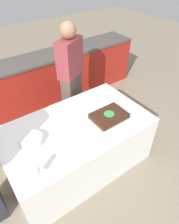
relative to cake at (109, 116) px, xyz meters
The scene contains 9 objects.
ground_plane 0.87m from the cake, 161.59° to the left, with size 14.00×14.00×0.00m, color gray.
back_counter 1.79m from the cake, 103.04° to the left, with size 4.40×0.58×0.92m.
dining_table 0.58m from the cake, 161.59° to the left, with size 1.78×1.03×0.73m.
cake is the anchor object (origin of this frame).
plate_stack 0.95m from the cake, 169.98° to the left, with size 0.23×0.23×0.09m.
wine_glass 1.09m from the cake, 166.12° to the right, with size 0.06×0.06×0.19m.
side_plate_near_cake 0.30m from the cake, 76.88° to the left, with size 0.17×0.17×0.00m.
utensil_pile 0.39m from the cake, 139.61° to the right, with size 0.13×0.10×0.02m.
person_cutting_cake 0.87m from the cake, 90.00° to the left, with size 0.46×0.37×1.67m.
Camera 1 is at (-0.88, -1.49, 2.35)m, focal length 32.00 mm.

